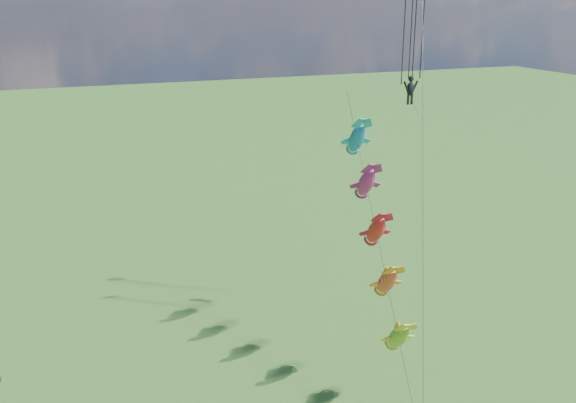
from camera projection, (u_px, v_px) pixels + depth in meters
name	position (u px, v px, depth m)	size (l,w,h in m)	color
fish_windsock_rig	(376.00, 231.00, 37.84)	(3.25, 15.72, 16.56)	brown
parafoil_rig	(413.00, 63.00, 40.69)	(8.52, 15.94, 26.99)	brown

